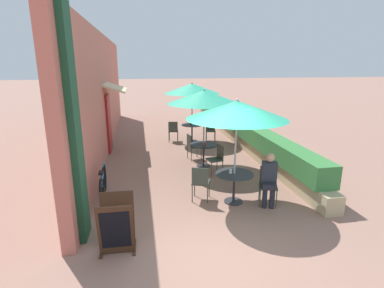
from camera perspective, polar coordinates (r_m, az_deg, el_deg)
ground_plane at (r=5.84m, az=4.19°, el=-17.88°), size 120.00×120.00×0.00m
cafe_facade_wall at (r=11.89m, az=-16.41°, el=9.27°), size 0.98×14.33×4.20m
planter_hedge at (r=12.74m, az=8.54°, el=2.99°), size 0.60×13.33×1.01m
patio_table_near at (r=7.08m, az=8.03°, el=-6.84°), size 0.88×0.88×0.72m
patio_umbrella_near at (r=6.64m, az=8.55°, el=6.44°), size 2.24×2.24×2.44m
cafe_chair_near_left at (r=7.07m, az=1.63°, el=-6.99°), size 0.51×0.51×0.87m
cafe_chair_near_right at (r=7.19m, az=14.30°, el=-7.10°), size 0.51×0.51×0.87m
seated_patron_near_right at (r=7.03m, az=14.46°, el=-6.15°), size 0.44×0.48×1.25m
coffee_cup_near at (r=7.00m, az=7.38°, el=-5.20°), size 0.07×0.07×0.09m
patio_table_mid at (r=9.44m, az=2.23°, el=-1.05°), size 0.88×0.88×0.72m
patio_umbrella_mid at (r=9.12m, az=2.33°, el=8.93°), size 2.24×2.24×2.44m
cafe_chair_mid_left at (r=8.81m, az=4.74°, el=-2.51°), size 0.47×0.47×0.87m
cafe_chair_mid_right at (r=10.12m, az=0.04°, el=-0.13°), size 0.47×0.47×0.87m
coffee_cup_mid at (r=9.27m, az=2.46°, el=-0.01°), size 0.07×0.07×0.09m
patio_table_far at (r=12.48m, az=0.00°, el=2.97°), size 0.88×0.88×0.72m
patio_umbrella_far at (r=12.24m, az=0.00°, el=10.52°), size 2.24×2.24×2.44m
cafe_chair_far_left at (r=12.59m, az=3.55°, el=2.90°), size 0.46×0.46×0.87m
cafe_chair_far_right at (r=12.44m, az=-3.60°, el=2.74°), size 0.46×0.46×0.87m
coffee_cup_far at (r=12.55m, az=-0.18°, el=4.02°), size 0.07×0.07×0.09m
bicycle_leaning at (r=7.59m, az=-16.58°, el=-7.35°), size 0.14×1.71×0.78m
menu_board at (r=5.50m, az=-14.16°, el=-14.70°), size 0.62×0.64×0.98m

